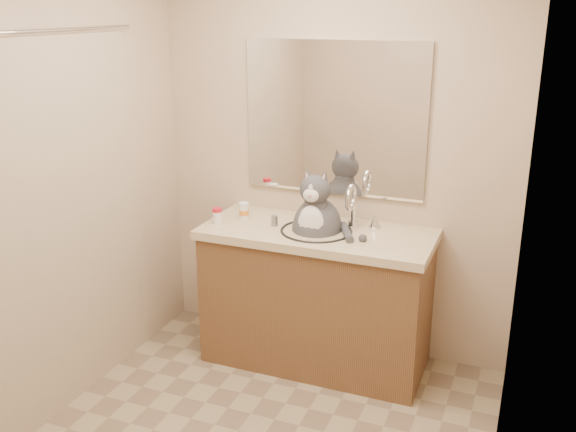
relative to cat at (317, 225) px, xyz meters
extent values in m
cube|color=#C3AC8F|center=(0.00, 0.29, 0.32)|extent=(2.20, 0.01, 2.40)
cube|color=#C3AC8F|center=(0.00, -2.22, 0.32)|extent=(2.20, 0.01, 2.40)
cube|color=#C3AC8F|center=(-1.10, -0.96, 0.32)|extent=(0.01, 2.50, 2.40)
cube|color=#C3AC8F|center=(1.11, -0.96, 0.32)|extent=(0.01, 2.50, 2.40)
cube|color=brown|center=(0.00, 0.00, -0.48)|extent=(1.30, 0.55, 0.80)
cube|color=#CAB991|center=(0.00, 0.00, -0.05)|extent=(1.34, 0.59, 0.05)
torus|color=black|center=(0.00, -0.02, -0.02)|extent=(0.42, 0.42, 0.02)
ellipsoid|color=white|center=(0.00, -0.02, -0.10)|extent=(0.40, 0.40, 0.15)
cylinder|color=silver|center=(0.17, 0.15, 0.07)|extent=(0.03, 0.03, 0.18)
torus|color=silver|center=(0.17, 0.09, 0.16)|extent=(0.03, 0.16, 0.16)
cone|color=silver|center=(0.30, 0.15, 0.02)|extent=(0.06, 0.06, 0.08)
cube|color=white|center=(0.00, 0.27, 0.57)|extent=(1.10, 0.02, 0.90)
cube|color=#C3B393|center=(-1.05, -0.86, 0.12)|extent=(0.01, 1.20, 1.90)
cylinder|color=silver|center=(-1.05, -0.86, 1.09)|extent=(0.02, 1.30, 0.02)
ellipsoid|color=#46464B|center=(0.00, 0.01, -0.04)|extent=(0.29, 0.32, 0.39)
ellipsoid|color=silver|center=(0.00, -0.09, 0.02)|extent=(0.16, 0.09, 0.25)
ellipsoid|color=#46464B|center=(0.00, -0.03, 0.22)|extent=(0.18, 0.15, 0.17)
ellipsoid|color=silver|center=(0.00, -0.10, 0.21)|extent=(0.09, 0.05, 0.08)
sphere|color=#D88C8C|center=(0.00, -0.13, 0.21)|extent=(0.02, 0.02, 0.02)
cone|color=#46464B|center=(-0.05, -0.02, 0.30)|extent=(0.07, 0.06, 0.09)
cone|color=#46464B|center=(0.05, -0.02, 0.30)|extent=(0.07, 0.06, 0.09)
cylinder|color=#46464B|center=(0.19, -0.03, -0.01)|extent=(0.15, 0.25, 0.04)
cylinder|color=white|center=(-0.59, -0.11, 0.01)|extent=(0.05, 0.05, 0.07)
cylinder|color=red|center=(-0.59, -0.11, 0.06)|extent=(0.06, 0.06, 0.02)
cylinder|color=white|center=(-0.48, 0.03, 0.01)|extent=(0.06, 0.06, 0.08)
cylinder|color=orange|center=(-0.48, 0.03, 0.01)|extent=(0.06, 0.06, 0.03)
cylinder|color=white|center=(-0.48, 0.03, 0.06)|extent=(0.06, 0.06, 0.02)
cylinder|color=slate|center=(-0.26, -0.02, 0.00)|extent=(0.04, 0.04, 0.06)
camera|label=1|loc=(1.14, -3.30, 1.20)|focal=40.00mm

